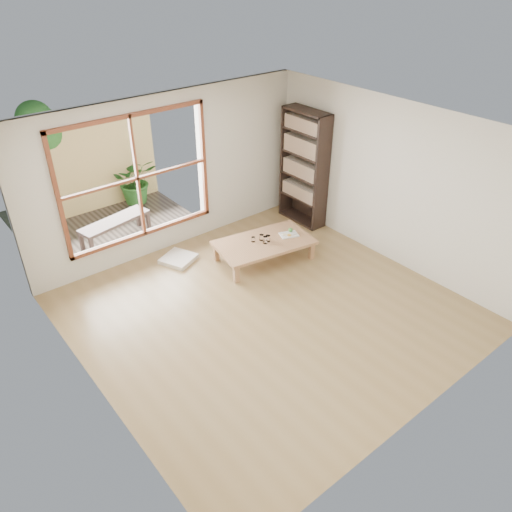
{
  "coord_description": "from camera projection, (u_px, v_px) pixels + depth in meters",
  "views": [
    {
      "loc": [
        -3.68,
        -4.3,
        4.47
      ],
      "look_at": [
        0.26,
        0.55,
        0.55
      ],
      "focal_mm": 35.0,
      "sensor_mm": 36.0,
      "label": 1
    }
  ],
  "objects": [
    {
      "name": "floor_cushion",
      "position": [
        178.0,
        259.0,
        8.27
      ],
      "size": [
        0.64,
        0.64,
        0.07
      ],
      "primitive_type": "cube",
      "rotation": [
        0.0,
        0.0,
        0.41
      ],
      "color": "beige",
      "rests_on": "ground"
    },
    {
      "name": "glass_mid",
      "position": [
        268.0,
        238.0,
        8.12
      ],
      "size": [
        0.08,
        0.08,
        0.11
      ],
      "primitive_type": "cylinder",
      "color": "silver",
      "rests_on": "low_table"
    },
    {
      "name": "bookshelf",
      "position": [
        304.0,
        168.0,
        8.97
      ],
      "size": [
        0.33,
        0.94,
        2.09
      ],
      "primitive_type": "cube",
      "color": "black",
      "rests_on": "ground"
    },
    {
      "name": "food_tray",
      "position": [
        289.0,
        234.0,
        8.33
      ],
      "size": [
        0.35,
        0.3,
        0.09
      ],
      "rotation": [
        0.0,
        0.0,
        -0.36
      ],
      "color": "white",
      "rests_on": "low_table"
    },
    {
      "name": "glass_tall",
      "position": [
        265.0,
        240.0,
        8.07
      ],
      "size": [
        0.07,
        0.07,
        0.12
      ],
      "primitive_type": "cylinder",
      "color": "silver",
      "rests_on": "low_table"
    },
    {
      "name": "shrub_left",
      "position": [
        43.0,
        207.0,
        8.76
      ],
      "size": [
        0.64,
        0.55,
        1.05
      ],
      "primitive_type": "imported",
      "rotation": [
        0.0,
        0.0,
        -0.15
      ],
      "color": "#255D22",
      "rests_on": "deck"
    },
    {
      "name": "ground",
      "position": [
        266.0,
        310.0,
        7.17
      ],
      "size": [
        5.0,
        5.0,
        0.0
      ],
      "primitive_type": "plane",
      "color": "olive",
      "rests_on": "ground"
    },
    {
      "name": "glass_short",
      "position": [
        262.0,
        237.0,
        8.17
      ],
      "size": [
        0.08,
        0.08,
        0.1
      ],
      "primitive_type": "cylinder",
      "color": "silver",
      "rests_on": "low_table"
    },
    {
      "name": "garden_tree",
      "position": [
        36.0,
        133.0,
        8.82
      ],
      "size": [
        1.04,
        0.85,
        2.22
      ],
      "color": "#4C3D2D",
      "rests_on": "ground"
    },
    {
      "name": "low_table",
      "position": [
        264.0,
        244.0,
        8.17
      ],
      "size": [
        1.69,
        1.13,
        0.34
      ],
      "rotation": [
        0.0,
        0.0,
        -0.17
      ],
      "color": "#AD7B54",
      "rests_on": "ground"
    },
    {
      "name": "bamboo_fence",
      "position": [
        87.0,
        168.0,
        9.37
      ],
      "size": [
        2.8,
        0.06,
        1.8
      ],
      "primitive_type": "cube",
      "color": "tan",
      "rests_on": "ground"
    },
    {
      "name": "shrub_right",
      "position": [
        136.0,
        180.0,
        9.88
      ],
      "size": [
        1.02,
        0.95,
        0.94
      ],
      "primitive_type": "imported",
      "rotation": [
        0.0,
        0.0,
        -0.3
      ],
      "color": "#255D22",
      "rests_on": "deck"
    },
    {
      "name": "garden_bench",
      "position": [
        115.0,
        223.0,
        8.63
      ],
      "size": [
        1.33,
        0.62,
        0.41
      ],
      "rotation": [
        0.0,
        0.0,
        0.2
      ],
      "color": "black",
      "rests_on": "deck"
    },
    {
      "name": "deck",
      "position": [
        118.0,
        230.0,
        9.19
      ],
      "size": [
        2.8,
        2.0,
        0.05
      ],
      "primitive_type": "cube",
      "color": "#3E352D",
      "rests_on": "ground"
    },
    {
      "name": "glass_small",
      "position": [
        253.0,
        239.0,
        8.13
      ],
      "size": [
        0.07,
        0.07,
        0.08
      ],
      "primitive_type": "cylinder",
      "color": "silver",
      "rests_on": "low_table"
    }
  ]
}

